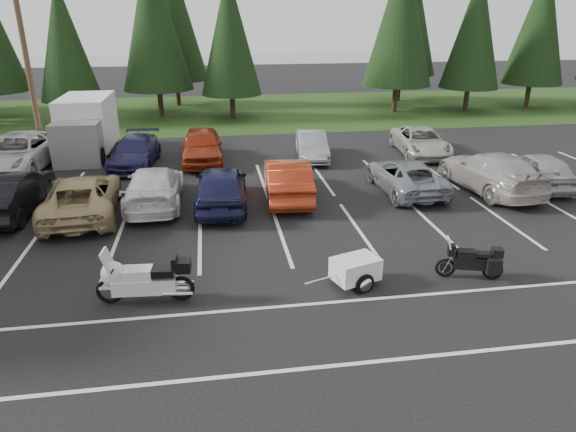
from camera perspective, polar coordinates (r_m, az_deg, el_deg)
The scene contains 30 objects.
ground at distance 16.35m, azimuth -2.04°, elevation -3.59°, with size 120.00×120.00×0.00m, color black.
grass_strip at distance 39.34m, azimuth -6.32°, elevation 11.45°, with size 80.00×16.00×0.01m, color #1C3812.
lake_water at distance 70.25m, azimuth -4.27°, elevation 16.06°, with size 70.00×50.00×0.02m, color gray.
utility_pole at distance 28.03m, azimuth -26.98°, elevation 14.85°, with size 1.60×0.26×9.00m.
box_truck at distance 28.45m, azimuth -21.72°, elevation 9.03°, with size 2.40×5.60×2.90m, color silver, non-canonical shape.
stall_markings at distance 18.16m, azimuth -2.79°, elevation -0.89°, with size 32.00×16.00×0.01m, color silver.
conifer_3 at distance 37.17m, azimuth -23.65°, elevation 17.44°, with size 3.87×3.87×9.02m.
conifer_4 at distance 37.72m, azimuth -14.78°, elevation 20.45°, with size 4.80×4.80×11.17m.
conifer_5 at distance 36.33m, azimuth -6.50°, elevation 19.53°, with size 4.14×4.14×9.63m.
conifer_6 at distance 39.23m, azimuth 12.46°, elevation 20.93°, with size 4.93×4.93×11.48m.
conifer_7 at distance 41.22m, azimuth 20.08°, elevation 18.94°, with size 4.27×4.27×9.94m.
conifer_8 at distance 44.71m, azimuth 26.20°, elevation 18.69°, with size 4.53×4.53×10.56m.
conifer_back_b at distance 42.23m, azimuth -12.80°, elevation 21.02°, with size 4.97×4.97×11.58m.
conifer_back_c at distance 44.34m, azimuth 12.88°, elevation 21.97°, with size 5.50×5.50×12.81m.
car_near_1 at distance 21.38m, azimuth -28.45°, elevation 2.29°, with size 1.73×4.97×1.64m, color black.
car_near_2 at distance 20.12m, azimuth -21.95°, elevation 2.05°, with size 2.48×5.37×1.49m, color tan.
car_near_3 at distance 20.39m, azimuth -14.64°, elevation 3.19°, with size 2.07×5.10×1.48m, color silver.
car_near_4 at distance 19.68m, azimuth -7.45°, elevation 3.29°, with size 1.93×4.79×1.63m, color #181A3D.
car_near_5 at distance 20.47m, azimuth -0.07°, elevation 4.17°, with size 1.69×4.86×1.60m, color #9D2C13.
car_near_6 at distance 21.80m, azimuth 12.95°, elevation 4.36°, with size 2.23×4.83×1.34m, color gray.
car_near_7 at distance 22.96m, azimuth 21.57°, elevation 4.59°, with size 2.25×5.53×1.60m, color #ACA49D.
car_near_8 at distance 24.38m, azimuth 26.05°, elevation 4.69°, with size 1.75×4.35×1.48m, color #99989D.
car_far_0 at distance 27.37m, azimuth -27.85°, elevation 6.25°, with size 2.76×5.98×1.66m, color silver.
car_far_1 at distance 25.99m, azimuth -16.67°, elevation 6.84°, with size 1.93×4.76×1.38m, color #1E1C47.
car_far_2 at distance 25.91m, azimuth -9.53°, elevation 7.72°, with size 1.95×4.85×1.65m, color maroon.
car_far_3 at distance 26.21m, azimuth 2.68°, elevation 7.80°, with size 1.41×4.05×1.33m, color gray.
car_far_4 at distance 27.90m, azimuth 14.55°, elevation 8.02°, with size 2.26×4.90×1.36m, color #ACA99E.
touring_motorcycle at distance 13.61m, azimuth -15.71°, elevation -6.39°, with size 2.76×0.85×1.53m, color silver, non-canonical shape.
cargo_trailer at distance 14.18m, azimuth 7.50°, elevation -6.13°, with size 1.77×1.00×0.82m, color silver, non-canonical shape.
adventure_motorcycle at distance 15.18m, azimuth 19.61°, elevation -4.44°, with size 2.04×0.71×1.24m, color black, non-canonical shape.
Camera 1 is at (-1.68, -14.67, 7.02)m, focal length 32.00 mm.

